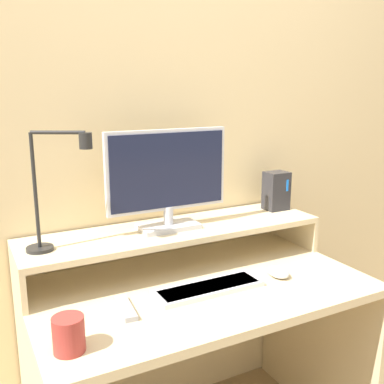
{
  "coord_description": "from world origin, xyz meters",
  "views": [
    {
      "loc": [
        -0.69,
        -0.93,
        1.39
      ],
      "look_at": [
        -0.01,
        0.37,
        1.04
      ],
      "focal_mm": 42.0,
      "sensor_mm": 36.0,
      "label": 1
    }
  ],
  "objects": [
    {
      "name": "mouse",
      "position": [
        0.28,
        0.26,
        0.74
      ],
      "size": [
        0.07,
        0.09,
        0.04
      ],
      "color": "silver",
      "rests_on": "desk"
    },
    {
      "name": "monitor",
      "position": [
        -0.03,
        0.53,
        1.06
      ],
      "size": [
        0.47,
        0.12,
        0.37
      ],
      "color": "#BCBCC1",
      "rests_on": "monitor_shelf"
    },
    {
      "name": "remote_control",
      "position": [
        -0.29,
        0.27,
        0.73
      ],
      "size": [
        0.05,
        0.16,
        0.02
      ],
      "color": "#99999E",
      "rests_on": "desk"
    },
    {
      "name": "keyboard",
      "position": [
        -0.0,
        0.27,
        0.73
      ],
      "size": [
        0.38,
        0.12,
        0.02
      ],
      "color": "silver",
      "rests_on": "desk"
    },
    {
      "name": "wall_back",
      "position": [
        0.0,
        0.71,
        1.25
      ],
      "size": [
        6.0,
        0.05,
        2.5
      ],
      "color": "beige",
      "rests_on": "ground_plane"
    },
    {
      "name": "desk_lamp",
      "position": [
        -0.44,
        0.48,
        1.06
      ],
      "size": [
        0.21,
        0.15,
        0.39
      ],
      "color": "black",
      "rests_on": "monitor_shelf"
    },
    {
      "name": "mug",
      "position": [
        -0.49,
        0.13,
        0.77
      ],
      "size": [
        0.08,
        0.08,
        0.1
      ],
      "color": "#9E332D",
      "rests_on": "desk"
    },
    {
      "name": "desk",
      "position": [
        0.0,
        0.34,
        0.51
      ],
      "size": [
        1.15,
        0.67,
        0.72
      ],
      "color": "beige",
      "rests_on": "ground_plane"
    },
    {
      "name": "monitor_shelf",
      "position": [
        0.0,
        0.53,
        0.84
      ],
      "size": [
        1.15,
        0.3,
        0.15
      ],
      "color": "beige",
      "rests_on": "desk"
    },
    {
      "name": "router_dock",
      "position": [
        0.5,
        0.56,
        0.95
      ],
      "size": [
        0.1,
        0.08,
        0.16
      ],
      "color": "#28282D",
      "rests_on": "monitor_shelf"
    }
  ]
}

